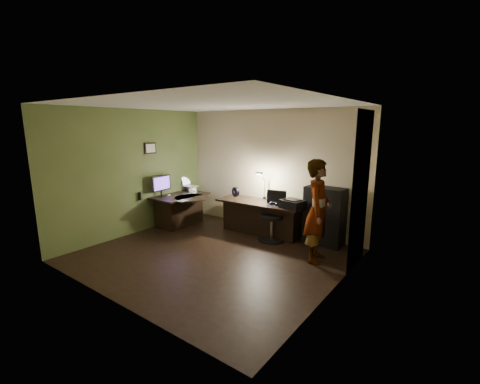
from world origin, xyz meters
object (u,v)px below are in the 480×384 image
Objects in this scene: office_chair at (272,216)px; person at (318,211)px; desk_left at (181,210)px; desk_right at (260,218)px; monitor at (161,189)px; cabinet at (324,216)px.

person is at bearing -27.55° from office_chair.
office_chair is 0.57× the size of person.
desk_left is 2.33m from office_chair.
desk_left is at bearing 75.74° from person.
desk_left is 1.96m from desk_right.
cabinet is at bearing 14.37° from monitor.
cabinet reaches higher than monitor.
cabinet reaches higher than desk_right.
office_chair is (-0.94, -0.44, -0.07)m from cabinet.
person reaches higher than desk_left.
monitor is 3.71m from person.
desk_right is (1.87, 0.59, -0.00)m from desk_left.
monitor is (-0.26, -0.34, 0.54)m from desk_left.
person reaches higher than desk_right.
office_chair reaches higher than desk_left.
monitor is at bearing -157.69° from cabinet.
cabinet is at bearing -0.67° from person.
cabinet is (1.36, 0.25, 0.22)m from desk_right.
desk_right is at bearing 146.87° from office_chair.
monitor is at bearing -172.34° from office_chair.
person is at bearing -72.73° from cabinet.
office_chair reaches higher than desk_right.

